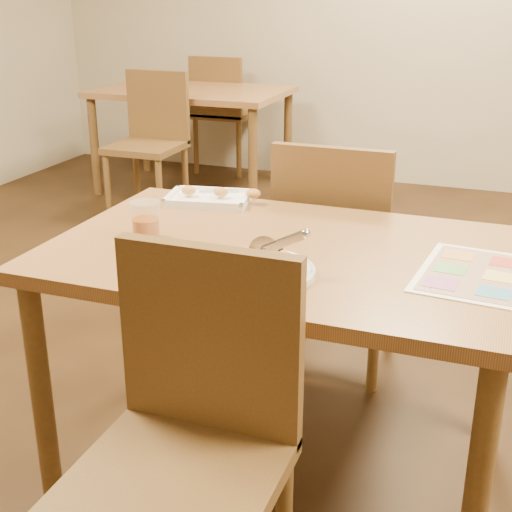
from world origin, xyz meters
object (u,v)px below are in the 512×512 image
(bg_chair_near, at_px, (152,126))
(menu, at_px, (475,273))
(pizza, at_px, (258,264))
(plate, at_px, (256,271))
(dining_table, at_px, (283,276))
(glass_tumbler, at_px, (146,223))
(bg_chair_far, at_px, (221,101))
(pizza_cutter, at_px, (278,244))
(bg_table, at_px, (192,101))
(appetizer_tray, at_px, (211,198))
(chair_far, at_px, (335,233))
(chair_near, at_px, (194,407))

(bg_chair_near, distance_m, menu, 3.07)
(pizza, bearing_deg, menu, 20.24)
(plate, bearing_deg, menu, 20.43)
(bg_chair_near, height_order, menu, bg_chair_near)
(dining_table, bearing_deg, glass_tumbler, -170.90)
(bg_chair_far, height_order, pizza_cutter, bg_chair_far)
(pizza_cutter, bearing_deg, bg_table, 92.00)
(pizza, distance_m, appetizer_tray, 0.65)
(chair_far, relative_size, plate, 1.56)
(chair_near, xyz_separation_m, plate, (-0.00, 0.39, 0.16))
(dining_table, distance_m, pizza, 0.24)
(bg_table, xyz_separation_m, menu, (2.12, -2.82, 0.09))
(chair_near, bearing_deg, pizza, 90.01)
(chair_far, distance_m, pizza, 0.83)
(chair_near, distance_m, bg_table, 3.76)
(dining_table, height_order, bg_chair_far, bg_chair_far)
(glass_tumbler, bearing_deg, chair_near, -53.62)
(pizza_cutter, bearing_deg, chair_far, 66.57)
(plate, relative_size, appetizer_tray, 0.92)
(dining_table, relative_size, pizza_cutter, 9.64)
(dining_table, relative_size, menu, 3.47)
(bg_table, relative_size, pizza_cutter, 9.64)
(chair_far, relative_size, bg_table, 0.36)
(plate, height_order, pizza_cutter, pizza_cutter)
(dining_table, bearing_deg, bg_table, 119.74)
(bg_table, bearing_deg, dining_table, -60.26)
(appetizer_tray, bearing_deg, glass_tumbler, -94.20)
(plate, height_order, pizza, pizza)
(bg_chair_far, xyz_separation_m, plate, (1.60, -3.51, 0.16))
(dining_table, distance_m, chair_far, 0.61)
(pizza, bearing_deg, glass_tumbler, 160.08)
(chair_near, bearing_deg, menu, 48.57)
(chair_near, xyz_separation_m, menu, (0.52, 0.58, 0.16))
(chair_far, xyz_separation_m, bg_chair_near, (-1.60, 1.60, 0.00))
(bg_chair_far, bearing_deg, dining_table, 115.85)
(chair_near, bearing_deg, bg_table, 115.19)
(chair_near, bearing_deg, chair_far, 90.00)
(chair_far, relative_size, bg_chair_far, 1.00)
(dining_table, xyz_separation_m, chair_far, (-0.00, 0.60, -0.07))
(bg_table, distance_m, bg_chair_near, 0.61)
(chair_near, bearing_deg, glass_tumbler, 126.38)
(bg_chair_near, bearing_deg, pizza, -56.37)
(dining_table, relative_size, glass_tumbler, 11.93)
(chair_near, distance_m, glass_tumbler, 0.70)
(pizza, bearing_deg, bg_chair_near, 123.63)
(dining_table, distance_m, bg_chair_near, 2.72)
(bg_chair_far, bearing_deg, plate, 114.44)
(dining_table, bearing_deg, appetizer_tray, 137.81)
(chair_near, height_order, bg_chair_far, same)
(plate, distance_m, appetizer_tray, 0.65)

